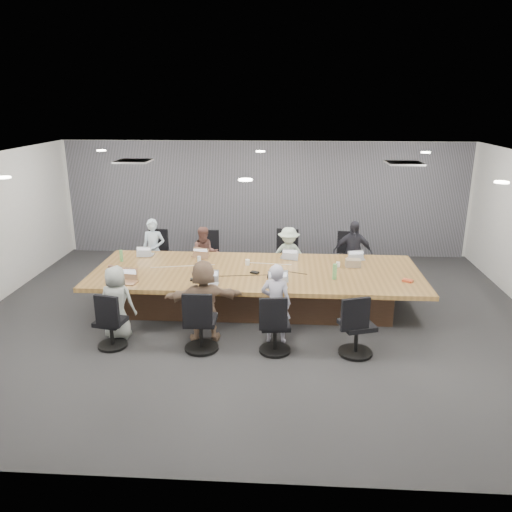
# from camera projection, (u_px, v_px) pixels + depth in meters

# --- Properties ---
(floor) EXTENTS (10.00, 8.00, 0.00)m
(floor) POSITION_uv_depth(u_px,v_px,m) (255.00, 319.00, 8.93)
(floor) COLOR #2C2C2E
(floor) RESTS_ON ground
(ceiling) EXTENTS (10.00, 8.00, 0.00)m
(ceiling) POSITION_uv_depth(u_px,v_px,m) (254.00, 161.00, 8.09)
(ceiling) COLOR white
(ceiling) RESTS_ON wall_back
(wall_back) EXTENTS (10.00, 0.00, 2.80)m
(wall_back) POSITION_uv_depth(u_px,v_px,m) (265.00, 199.00, 12.32)
(wall_back) COLOR silver
(wall_back) RESTS_ON ground
(wall_front) EXTENTS (10.00, 0.00, 2.80)m
(wall_front) POSITION_uv_depth(u_px,v_px,m) (227.00, 361.00, 4.70)
(wall_front) COLOR silver
(wall_front) RESTS_ON ground
(curtain) EXTENTS (9.80, 0.04, 2.80)m
(curtain) POSITION_uv_depth(u_px,v_px,m) (265.00, 199.00, 12.24)
(curtain) COLOR slate
(curtain) RESTS_ON ground
(conference_table) EXTENTS (6.00, 2.20, 0.74)m
(conference_table) POSITION_uv_depth(u_px,v_px,m) (256.00, 288.00, 9.29)
(conference_table) COLOR #422A1C
(conference_table) RESTS_ON ground
(chair_0) EXTENTS (0.61, 0.61, 0.80)m
(chair_0) POSITION_uv_depth(u_px,v_px,m) (159.00, 258.00, 11.04)
(chair_0) COLOR black
(chair_0) RESTS_ON ground
(chair_1) EXTENTS (0.55, 0.55, 0.79)m
(chair_1) POSITION_uv_depth(u_px,v_px,m) (208.00, 259.00, 10.98)
(chair_1) COLOR black
(chair_1) RESTS_ON ground
(chair_2) EXTENTS (0.66, 0.66, 0.87)m
(chair_2) POSITION_uv_depth(u_px,v_px,m) (288.00, 258.00, 10.86)
(chair_2) COLOR black
(chair_2) RESTS_ON ground
(chair_3) EXTENTS (0.65, 0.65, 0.81)m
(chair_3) POSITION_uv_depth(u_px,v_px,m) (350.00, 261.00, 10.79)
(chair_3) COLOR black
(chair_3) RESTS_ON ground
(chair_4) EXTENTS (0.58, 0.58, 0.72)m
(chair_4) POSITION_uv_depth(u_px,v_px,m) (111.00, 326.00, 7.81)
(chair_4) COLOR black
(chair_4) RESTS_ON ground
(chair_5) EXTENTS (0.57, 0.57, 0.83)m
(chair_5) POSITION_uv_depth(u_px,v_px,m) (201.00, 325.00, 7.71)
(chair_5) COLOR black
(chair_5) RESTS_ON ground
(chair_6) EXTENTS (0.58, 0.58, 0.77)m
(chair_6) POSITION_uv_depth(u_px,v_px,m) (275.00, 329.00, 7.65)
(chair_6) COLOR black
(chair_6) RESTS_ON ground
(chair_7) EXTENTS (0.69, 0.69, 0.82)m
(chair_7) POSITION_uv_depth(u_px,v_px,m) (357.00, 330.00, 7.57)
(chair_7) COLOR black
(chair_7) RESTS_ON ground
(person_0) EXTENTS (0.50, 0.34, 1.35)m
(person_0) POSITION_uv_depth(u_px,v_px,m) (154.00, 250.00, 10.62)
(person_0) COLOR silver
(person_0) RESTS_ON ground
(laptop_0) EXTENTS (0.30, 0.21, 0.02)m
(laptop_0) POSITION_uv_depth(u_px,v_px,m) (147.00, 255.00, 10.08)
(laptop_0) COLOR #B2B2B7
(laptop_0) RESTS_ON conference_table
(person_1) EXTENTS (0.68, 0.59, 1.20)m
(person_1) POSITION_uv_depth(u_px,v_px,m) (205.00, 255.00, 10.58)
(person_1) COLOR brown
(person_1) RESTS_ON ground
(laptop_1) EXTENTS (0.36, 0.29, 0.02)m
(laptop_1) POSITION_uv_depth(u_px,v_px,m) (201.00, 256.00, 10.01)
(laptop_1) COLOR #8C6647
(laptop_1) RESTS_ON conference_table
(person_2) EXTENTS (0.80, 0.47, 1.22)m
(person_2) POSITION_uv_depth(u_px,v_px,m) (289.00, 256.00, 10.47)
(person_2) COLOR #B5CCB9
(person_2) RESTS_ON ground
(laptop_2) EXTENTS (0.35, 0.27, 0.02)m
(laptop_2) POSITION_uv_depth(u_px,v_px,m) (289.00, 257.00, 9.91)
(laptop_2) COLOR #B2B2B7
(laptop_2) RESTS_ON conference_table
(person_3) EXTENTS (0.84, 0.40, 1.39)m
(person_3) POSITION_uv_depth(u_px,v_px,m) (353.00, 253.00, 10.37)
(person_3) COLOR #25252E
(person_3) RESTS_ON ground
(laptop_3) EXTENTS (0.35, 0.27, 0.02)m
(laptop_3) POSITION_uv_depth(u_px,v_px,m) (356.00, 259.00, 9.83)
(laptop_3) COLOR #B2B2B7
(laptop_3) RESTS_ON conference_table
(person_4) EXTENTS (0.65, 0.47, 1.23)m
(person_4) POSITION_uv_depth(u_px,v_px,m) (117.00, 302.00, 8.07)
(person_4) COLOR #959C95
(person_4) RESTS_ON ground
(laptop_4) EXTENTS (0.37, 0.27, 0.02)m
(laptop_4) POSITION_uv_depth(u_px,v_px,m) (127.00, 283.00, 8.55)
(laptop_4) COLOR #8C6647
(laptop_4) RESTS_ON conference_table
(person_5) EXTENTS (1.31, 0.64, 1.36)m
(person_5) POSITION_uv_depth(u_px,v_px,m) (204.00, 301.00, 7.96)
(person_5) COLOR #795E49
(person_5) RESTS_ON ground
(laptop_5) EXTENTS (0.31, 0.22, 0.02)m
(laptop_5) POSITION_uv_depth(u_px,v_px,m) (209.00, 284.00, 8.47)
(laptop_5) COLOR #B2B2B7
(laptop_5) RESTS_ON conference_table
(person_6) EXTENTS (0.52, 0.38, 1.32)m
(person_6) POSITION_uv_depth(u_px,v_px,m) (276.00, 304.00, 7.90)
(person_6) COLOR #9D9AAF
(person_6) RESTS_ON ground
(laptop_6) EXTENTS (0.37, 0.28, 0.02)m
(laptop_6) POSITION_uv_depth(u_px,v_px,m) (277.00, 286.00, 8.40)
(laptop_6) COLOR #B2B2B7
(laptop_6) RESTS_ON conference_table
(bottle_green_left) EXTENTS (0.08, 0.08, 0.23)m
(bottle_green_left) POSITION_uv_depth(u_px,v_px,m) (121.00, 256.00, 9.66)
(bottle_green_left) COLOR #5C9E57
(bottle_green_left) RESTS_ON conference_table
(bottle_green_right) EXTENTS (0.10, 0.10, 0.28)m
(bottle_green_right) POSITION_uv_depth(u_px,v_px,m) (335.00, 272.00, 8.70)
(bottle_green_right) COLOR #5C9E57
(bottle_green_right) RESTS_ON conference_table
(bottle_clear) EXTENTS (0.07, 0.07, 0.22)m
(bottle_clear) POSITION_uv_depth(u_px,v_px,m) (199.00, 262.00, 9.30)
(bottle_clear) COLOR silver
(bottle_clear) RESTS_ON conference_table
(cup_white_far) EXTENTS (0.10, 0.10, 0.11)m
(cup_white_far) POSITION_uv_depth(u_px,v_px,m) (248.00, 262.00, 9.47)
(cup_white_far) COLOR white
(cup_white_far) RESTS_ON conference_table
(cup_white_near) EXTENTS (0.08, 0.08, 0.09)m
(cup_white_near) POSITION_uv_depth(u_px,v_px,m) (338.00, 264.00, 9.37)
(cup_white_near) COLOR white
(cup_white_near) RESTS_ON conference_table
(mug_brown) EXTENTS (0.12, 0.12, 0.12)m
(mug_brown) POSITION_uv_depth(u_px,v_px,m) (111.00, 269.00, 9.10)
(mug_brown) COLOR brown
(mug_brown) RESTS_ON conference_table
(mic_left) EXTENTS (0.17, 0.13, 0.03)m
(mic_left) POSITION_uv_depth(u_px,v_px,m) (194.00, 279.00, 8.68)
(mic_left) COLOR black
(mic_left) RESTS_ON conference_table
(mic_right) EXTENTS (0.18, 0.15, 0.03)m
(mic_right) POSITION_uv_depth(u_px,v_px,m) (255.00, 272.00, 9.03)
(mic_right) COLOR black
(mic_right) RESTS_ON conference_table
(stapler) EXTENTS (0.18, 0.07, 0.07)m
(stapler) POSITION_uv_depth(u_px,v_px,m) (272.00, 276.00, 8.79)
(stapler) COLOR black
(stapler) RESTS_ON conference_table
(canvas_bag) EXTENTS (0.28, 0.18, 0.15)m
(canvas_bag) POSITION_uv_depth(u_px,v_px,m) (353.00, 263.00, 9.36)
(canvas_bag) COLOR gray
(canvas_bag) RESTS_ON conference_table
(snack_packet) EXTENTS (0.20, 0.18, 0.04)m
(snack_packet) POSITION_uv_depth(u_px,v_px,m) (408.00, 281.00, 8.62)
(snack_packet) COLOR #C0431F
(snack_packet) RESTS_ON conference_table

